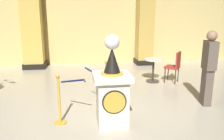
# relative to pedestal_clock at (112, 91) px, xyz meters

# --- Properties ---
(ground_plane) EXTENTS (12.54, 12.54, 0.00)m
(ground_plane) POSITION_rel_pedestal_clock_xyz_m (-0.09, 0.24, -0.67)
(ground_plane) COLOR #B2A893
(back_wall) EXTENTS (12.54, 0.16, 4.11)m
(back_wall) POSITION_rel_pedestal_clock_xyz_m (-0.09, 5.57, 1.39)
(back_wall) COLOR tan
(back_wall) RESTS_ON ground_plane
(pedestal_clock) EXTENTS (0.71, 0.71, 1.74)m
(pedestal_clock) POSITION_rel_pedestal_clock_xyz_m (0.00, 0.00, 0.00)
(pedestal_clock) COLOR silver
(pedestal_clock) RESTS_ON ground_plane
(stanchion_near) EXTENTS (0.24, 0.24, 1.05)m
(stanchion_near) POSITION_rel_pedestal_clock_xyz_m (0.02, 1.07, -0.30)
(stanchion_near) COLOR gold
(stanchion_near) RESTS_ON ground_plane
(stanchion_far) EXTENTS (0.24, 0.24, 1.00)m
(stanchion_far) POSITION_rel_pedestal_clock_xyz_m (-1.00, 0.15, -0.32)
(stanchion_far) COLOR gold
(stanchion_far) RESTS_ON ground_plane
(velvet_rope) EXTENTS (1.00, 1.00, 0.22)m
(velvet_rope) POSITION_rel_pedestal_clock_xyz_m (-0.49, 0.61, 0.12)
(velvet_rope) COLOR #141947
(column_left) EXTENTS (0.86, 0.86, 3.95)m
(column_left) POSITION_rel_pedestal_clock_xyz_m (-2.28, 5.09, 1.29)
(column_left) COLOR black
(column_left) RESTS_ON ground_plane
(column_right) EXTENTS (0.74, 0.74, 3.95)m
(column_right) POSITION_rel_pedestal_clock_xyz_m (2.11, 5.09, 1.29)
(column_right) COLOR black
(column_right) RESTS_ON ground_plane
(bystander_guest) EXTENTS (0.27, 0.39, 1.73)m
(bystander_guest) POSITION_rel_pedestal_clock_xyz_m (2.31, 0.61, 0.26)
(bystander_guest) COLOR brown
(bystander_guest) RESTS_ON ground_plane
(cafe_table) EXTENTS (0.58, 0.58, 0.72)m
(cafe_table) POSITION_rel_pedestal_clock_xyz_m (1.68, 2.58, -0.21)
(cafe_table) COLOR #332D28
(cafe_table) RESTS_ON ground_plane
(cafe_chair_red) EXTENTS (0.56, 0.56, 0.96)m
(cafe_chair_red) POSITION_rel_pedestal_clock_xyz_m (2.29, 2.38, -0.09)
(cafe_chair_red) COLOR black
(cafe_chair_red) RESTS_ON ground_plane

